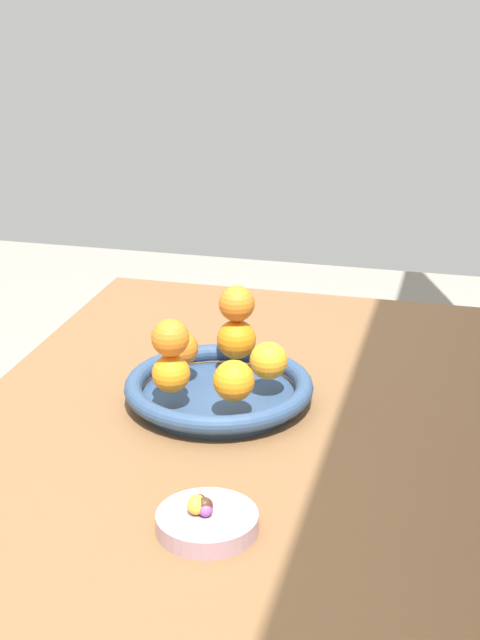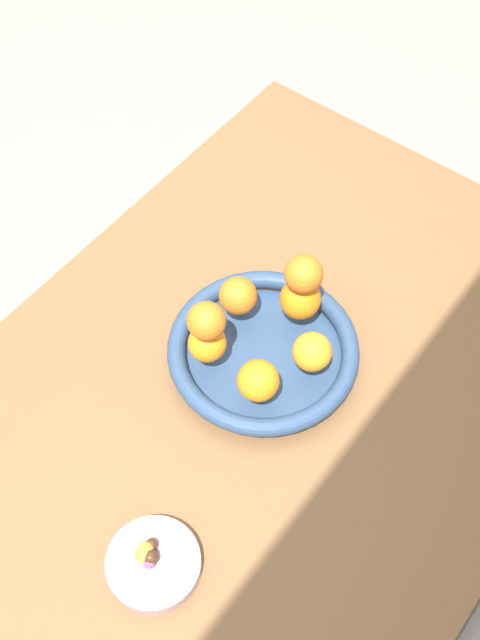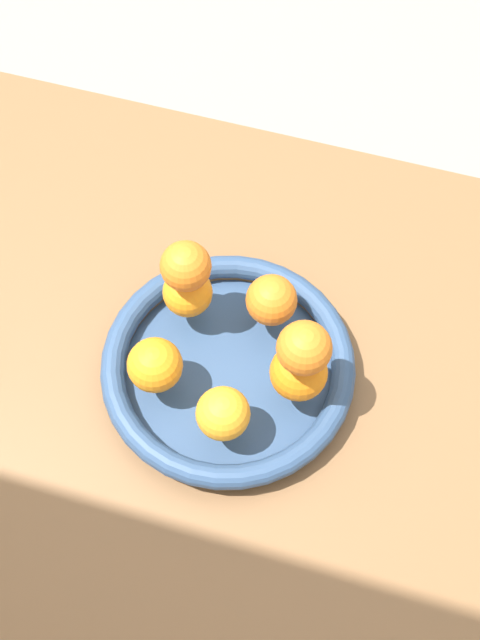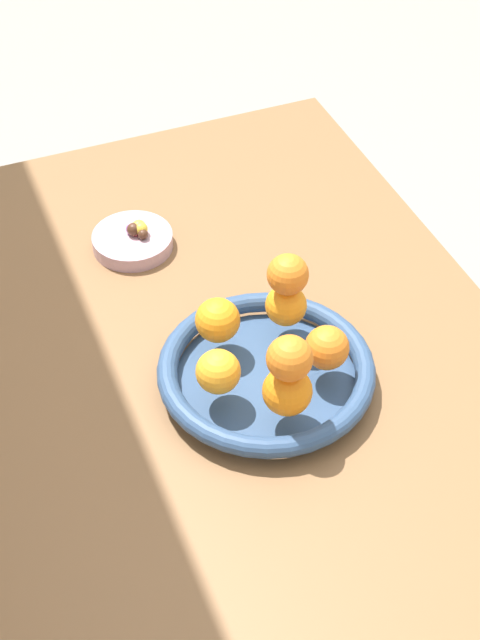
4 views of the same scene
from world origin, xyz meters
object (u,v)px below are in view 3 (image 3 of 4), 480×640
object	(u,v)px
orange_1	(223,413)
orange_5	(304,348)
fruit_bowl	(228,367)
orange_0	(155,365)
dining_table	(183,418)
orange_2	(299,372)
orange_6	(186,266)
orange_4	(188,292)
orange_3	(271,300)

from	to	relation	value
orange_1	orange_5	world-z (taller)	orange_5
fruit_bowl	orange_1	size ratio (longest dim) A/B	5.00
orange_1	orange_0	bearing A→B (deg)	-20.56
dining_table	orange_1	xyz separation A→B (m)	(-0.06, 0.04, 0.16)
dining_table	orange_2	distance (m)	0.20
orange_2	orange_6	world-z (taller)	orange_6
orange_6	orange_4	bearing A→B (deg)	4.23
orange_0	orange_6	bearing A→B (deg)	-94.03
fruit_bowl	orange_2	bearing A→B (deg)	174.96
dining_table	orange_6	distance (m)	0.22
orange_4	fruit_bowl	bearing A→B (deg)	138.96
fruit_bowl	orange_3	world-z (taller)	orange_3
dining_table	orange_0	world-z (taller)	orange_0
orange_1	orange_6	distance (m)	0.15
orange_1	orange_3	size ratio (longest dim) A/B	0.99
orange_5	orange_0	bearing A→B (deg)	12.68
orange_0	orange_4	distance (m)	0.09
fruit_bowl	orange_4	xyz separation A→B (m)	(0.06, -0.05, 0.05)
orange_2	orange_6	bearing A→B (deg)	-23.50
orange_2	orange_6	distance (m)	0.16
orange_4	orange_1	bearing A→B (deg)	121.95
orange_0	fruit_bowl	bearing A→B (deg)	-149.04
orange_1	orange_5	distance (m)	0.11
orange_5	fruit_bowl	bearing A→B (deg)	-4.95
orange_0	orange_2	world-z (taller)	orange_2
orange_2	orange_5	xyz separation A→B (m)	(-0.00, 0.00, 0.06)
dining_table	fruit_bowl	bearing A→B (deg)	-147.14
orange_1	orange_3	world-z (taller)	same
fruit_bowl	orange_6	world-z (taller)	orange_6
orange_0	orange_2	xyz separation A→B (m)	(-0.14, -0.03, 0.00)
orange_6	orange_2	bearing A→B (deg)	156.50
orange_0	orange_3	xyz separation A→B (m)	(-0.09, -0.11, -0.00)
orange_0	orange_1	size ratio (longest dim) A/B	1.05
orange_1	orange_5	xyz separation A→B (m)	(-0.06, -0.06, 0.06)
dining_table	orange_5	distance (m)	0.25
fruit_bowl	orange_3	distance (m)	0.09
orange_3	orange_4	bearing A→B (deg)	9.74
dining_table	orange_6	world-z (taller)	orange_6
fruit_bowl	orange_6	bearing A→B (deg)	-41.61
fruit_bowl	orange_5	xyz separation A→B (m)	(-0.08, 0.01, 0.10)
orange_6	orange_5	bearing A→B (deg)	156.75
dining_table	orange_1	size ratio (longest dim) A/B	20.05
orange_1	orange_6	size ratio (longest dim) A/B	1.04
orange_0	orange_6	size ratio (longest dim) A/B	1.09
orange_4	orange_6	world-z (taller)	orange_6
orange_2	orange_3	bearing A→B (deg)	-56.93
orange_4	orange_6	bearing A→B (deg)	-175.77
orange_2	orange_4	size ratio (longest dim) A/B	1.10
orange_4	orange_6	xyz separation A→B (m)	(-0.00, -0.00, 0.05)
orange_3	orange_6	bearing A→B (deg)	9.81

